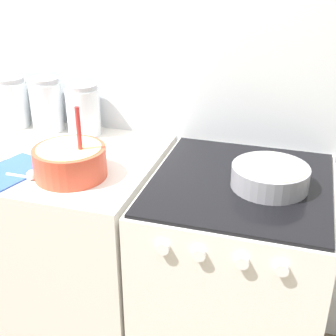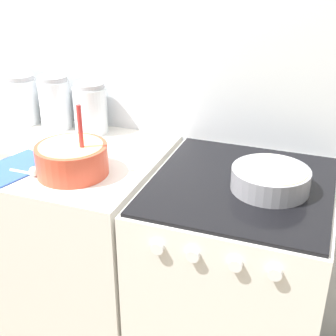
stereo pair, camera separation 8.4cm
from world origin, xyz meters
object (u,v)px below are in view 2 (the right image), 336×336
object	(u,v)px
stove	(233,288)
mixing_bowl	(72,158)
storage_jar_middle	(55,106)
storage_jar_right	(91,112)
baking_pan	(270,179)
storage_jar_left	(22,103)

from	to	relation	value
stove	mixing_bowl	xyz separation A→B (m)	(-0.58, -0.13, 0.52)
storage_jar_middle	storage_jar_right	xyz separation A→B (m)	(0.17, 0.00, -0.01)
storage_jar_right	mixing_bowl	bearing A→B (deg)	-70.84
mixing_bowl	baking_pan	size ratio (longest dim) A/B	1.00
mixing_bowl	baking_pan	distance (m)	0.68
mixing_bowl	storage_jar_left	world-z (taller)	mixing_bowl
mixing_bowl	storage_jar_right	distance (m)	0.40
mixing_bowl	storage_jar_middle	size ratio (longest dim) A/B	1.12
storage_jar_middle	baking_pan	bearing A→B (deg)	-14.86
stove	baking_pan	world-z (taller)	baking_pan
mixing_bowl	storage_jar_left	bearing A→B (deg)	141.52
baking_pan	storage_jar_left	world-z (taller)	storage_jar_left
stove	storage_jar_right	size ratio (longest dim) A/B	4.19
storage_jar_right	storage_jar_left	bearing A→B (deg)	180.00
baking_pan	storage_jar_left	distance (m)	1.18
mixing_bowl	storage_jar_right	bearing A→B (deg)	109.16
baking_pan	storage_jar_right	xyz separation A→B (m)	(-0.81, 0.26, 0.05)
storage_jar_middle	storage_jar_right	bearing A→B (deg)	0.00
mixing_bowl	stove	bearing A→B (deg)	13.05
stove	mixing_bowl	bearing A→B (deg)	-166.95
storage_jar_middle	mixing_bowl	bearing A→B (deg)	-51.25
stove	storage_jar_right	bearing A→B (deg)	160.86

